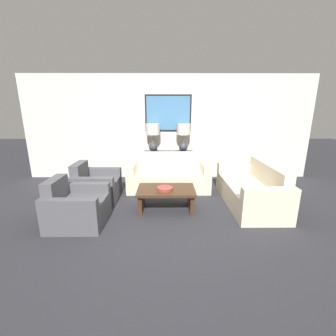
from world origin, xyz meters
TOP-DOWN VIEW (x-y plane):
  - ground_plane at (0.00, 0.00)m, footprint 20.00×20.00m
  - back_wall at (0.00, 2.34)m, footprint 7.45×0.12m
  - console_table at (0.00, 2.07)m, footprint 1.28×0.40m
  - table_lamp_left at (-0.39, 2.07)m, footprint 0.35×0.35m
  - table_lamp_right at (0.39, 2.07)m, footprint 0.35×0.35m
  - couch_by_back_wall at (0.00, 1.42)m, footprint 1.84×0.87m
  - couch_by_side at (1.61, 0.51)m, footprint 0.87×1.84m
  - coffee_table at (-0.05, 0.28)m, footprint 1.05×0.66m
  - decorative_bowl at (-0.08, 0.23)m, footprint 0.29×0.29m
  - armchair_near_back_wall at (-1.51, 0.79)m, footprint 0.85×0.85m
  - armchair_near_camera at (-1.51, -0.23)m, footprint 0.85×0.85m

SIDE VIEW (x-z plane):
  - ground_plane at x=0.00m, z-range 0.00..0.00m
  - armchair_near_back_wall at x=-1.51m, z-range -0.11..0.65m
  - armchair_near_camera at x=-1.51m, z-range -0.11..0.65m
  - couch_by_back_wall at x=0.00m, z-range -0.12..0.69m
  - couch_by_side at x=1.61m, z-range -0.12..0.69m
  - coffee_table at x=-0.05m, z-range 0.09..0.49m
  - console_table at x=0.00m, z-range 0.00..0.74m
  - decorative_bowl at x=-0.08m, z-range 0.40..0.45m
  - table_lamp_left at x=-0.39m, z-range 0.84..1.56m
  - table_lamp_right at x=0.39m, z-range 0.84..1.56m
  - back_wall at x=0.00m, z-range 0.01..2.66m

